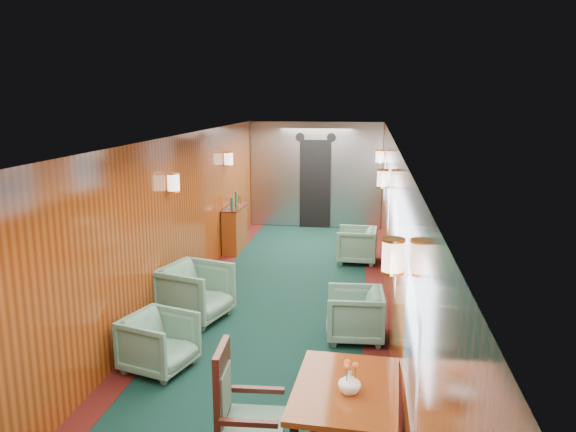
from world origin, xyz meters
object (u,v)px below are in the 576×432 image
at_px(armchair_left_far, 196,292).
at_px(armchair_right_far, 356,245).
at_px(armchair_left_near, 159,343).
at_px(armchair_right_near, 355,315).
at_px(credenza, 235,228).
at_px(side_chair, 240,409).
at_px(dining_table, 346,402).

bearing_deg(armchair_left_far, armchair_right_far, -18.10).
bearing_deg(armchair_right_far, armchair_left_near, -22.41).
bearing_deg(armchair_right_near, credenza, -150.54).
height_order(armchair_left_far, armchair_right_near, armchair_left_far).
relative_size(side_chair, armchair_right_near, 1.59).
height_order(dining_table, armchair_left_near, dining_table).
bearing_deg(armchair_right_near, dining_table, -3.05).
height_order(side_chair, armchair_right_near, side_chair).
xyz_separation_m(armchair_left_near, armchair_right_far, (2.01, 4.43, 0.01)).
height_order(side_chair, armchair_left_near, side_chair).
xyz_separation_m(dining_table, armchair_left_far, (-2.13, 3.02, -0.31)).
bearing_deg(side_chair, armchair_right_near, 70.40).
height_order(armchair_right_near, armchair_right_far, armchair_right_far).
bearing_deg(armchair_left_near, dining_table, -110.44).
distance_m(armchair_left_far, armchair_right_near, 2.15).
relative_size(dining_table, credenza, 0.99).
xyz_separation_m(armchair_left_far, armchair_right_near, (2.12, -0.33, -0.06)).
distance_m(side_chair, armchair_right_near, 2.87).
bearing_deg(armchair_left_near, side_chair, -125.16).
height_order(credenza, armchair_right_near, credenza).
bearing_deg(armchair_left_near, armchair_right_near, -45.25).
distance_m(side_chair, armchair_left_near, 2.10).
bearing_deg(dining_table, side_chair, -173.08).
height_order(credenza, armchair_left_far, credenza).
distance_m(dining_table, side_chair, 0.81).
bearing_deg(armchair_left_near, credenza, 20.71).
relative_size(armchair_left_near, armchair_left_far, 0.83).
xyz_separation_m(side_chair, armchair_left_far, (-1.33, 3.08, -0.22)).
bearing_deg(side_chair, armchair_right_far, 79.73).
distance_m(dining_table, armchair_right_near, 2.71).
distance_m(credenza, armchair_left_near, 4.91).
bearing_deg(dining_table, armchair_left_near, 145.78).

